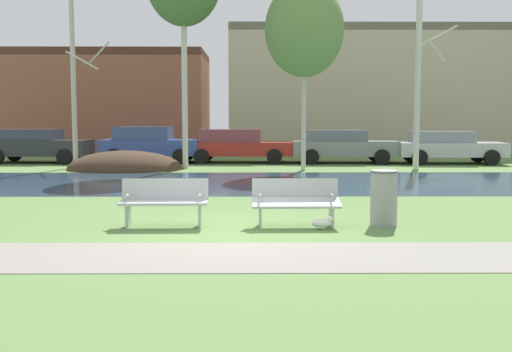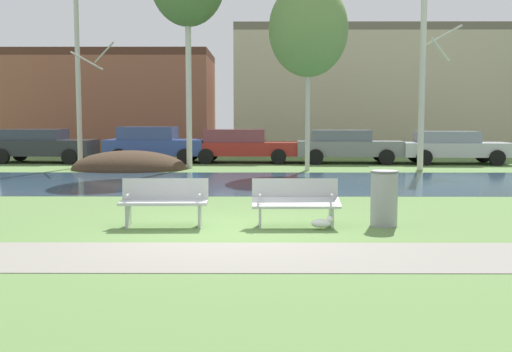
# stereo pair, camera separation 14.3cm
# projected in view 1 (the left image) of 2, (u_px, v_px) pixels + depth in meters

# --- Properties ---
(ground_plane) EXTENTS (120.00, 120.00, 0.00)m
(ground_plane) POSITION_uv_depth(u_px,v_px,m) (240.00, 176.00, 20.90)
(ground_plane) COLOR #5B7F42
(paved_path_strip) EXTENTS (60.00, 1.93, 0.01)m
(paved_path_strip) POSITION_uv_depth(u_px,v_px,m) (224.00, 257.00, 9.00)
(paved_path_strip) COLOR gray
(paved_path_strip) RESTS_ON ground
(river_band) EXTENTS (80.00, 6.53, 0.01)m
(river_band) POSITION_uv_depth(u_px,v_px,m) (239.00, 182.00, 18.90)
(river_band) COLOR #2D475B
(river_band) RESTS_ON ground
(soil_mound) EXTENTS (4.33, 3.01, 1.43)m
(soil_mound) POSITION_uv_depth(u_px,v_px,m) (125.00, 170.00, 23.37)
(soil_mound) COLOR #423021
(soil_mound) RESTS_ON ground
(bench_left) EXTENTS (1.61, 0.59, 0.87)m
(bench_left) POSITION_uv_depth(u_px,v_px,m) (164.00, 201.00, 11.42)
(bench_left) COLOR #B2B5B7
(bench_left) RESTS_ON ground
(bench_right) EXTENTS (1.61, 0.59, 0.87)m
(bench_right) POSITION_uv_depth(u_px,v_px,m) (296.00, 201.00, 11.44)
(bench_right) COLOR #B2B5B7
(bench_right) RESTS_ON ground
(trash_bin) EXTENTS (0.52, 0.52, 1.03)m
(trash_bin) POSITION_uv_depth(u_px,v_px,m) (384.00, 197.00, 11.51)
(trash_bin) COLOR gray
(trash_bin) RESTS_ON ground
(seagull) EXTENTS (0.42, 0.16, 0.25)m
(seagull) POSITION_uv_depth(u_px,v_px,m) (322.00, 223.00, 11.11)
(seagull) COLOR white
(seagull) RESTS_ON ground
(birch_far_left) EXTENTS (1.58, 2.47, 7.18)m
(birch_far_left) POSITION_uv_depth(u_px,v_px,m) (74.00, 73.00, 23.92)
(birch_far_left) COLOR #BCB7A8
(birch_far_left) RESTS_ON ground
(birch_center_left) EXTENTS (2.87, 2.87, 6.86)m
(birch_center_left) POSITION_uv_depth(u_px,v_px,m) (304.00, 29.00, 22.53)
(birch_center_left) COLOR beige
(birch_center_left) RESTS_ON ground
(birch_center) EXTENTS (1.48, 2.33, 7.30)m
(birch_center) POSITION_uv_depth(u_px,v_px,m) (419.00, 70.00, 23.03)
(birch_center) COLOR beige
(birch_center) RESTS_ON ground
(parked_van_nearest_dark) EXTENTS (4.43, 2.18, 1.44)m
(parked_van_nearest_dark) POSITION_uv_depth(u_px,v_px,m) (36.00, 145.00, 26.61)
(parked_van_nearest_dark) COLOR #282B30
(parked_van_nearest_dark) RESTS_ON ground
(parked_sedan_second_blue) EXTENTS (4.31, 2.23, 1.54)m
(parked_sedan_second_blue) POSITION_uv_depth(u_px,v_px,m) (149.00, 144.00, 26.87)
(parked_sedan_second_blue) COLOR #2D4793
(parked_sedan_second_blue) RESTS_ON ground
(parked_hatch_third_red) EXTENTS (4.68, 2.14, 1.44)m
(parked_hatch_third_red) POSITION_uv_depth(u_px,v_px,m) (237.00, 145.00, 26.72)
(parked_hatch_third_red) COLOR maroon
(parked_hatch_third_red) RESTS_ON ground
(parked_wagon_fourth_grey) EXTENTS (4.47, 2.21, 1.41)m
(parked_wagon_fourth_grey) POSITION_uv_depth(u_px,v_px,m) (342.00, 145.00, 26.50)
(parked_wagon_fourth_grey) COLOR slate
(parked_wagon_fourth_grey) RESTS_ON ground
(parked_suv_fifth_silver) EXTENTS (4.47, 2.17, 1.37)m
(parked_suv_fifth_silver) POSITION_uv_depth(u_px,v_px,m) (448.00, 146.00, 26.12)
(parked_suv_fifth_silver) COLOR #B2B5BC
(parked_suv_fifth_silver) RESTS_ON ground
(building_brick_low) EXTENTS (10.57, 6.20, 5.46)m
(building_brick_low) POSITION_uv_depth(u_px,v_px,m) (111.00, 102.00, 34.56)
(building_brick_low) COLOR brown
(building_brick_low) RESTS_ON ground
(building_beige_block) EXTENTS (16.20, 6.28, 6.69)m
(building_beige_block) POSITION_uv_depth(u_px,v_px,m) (377.00, 91.00, 34.53)
(building_beige_block) COLOR #BCAD8E
(building_beige_block) RESTS_ON ground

